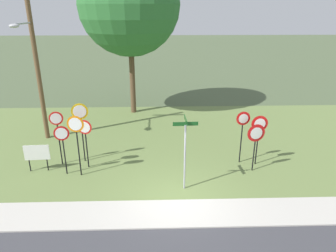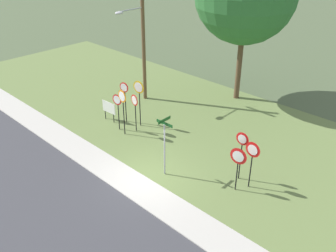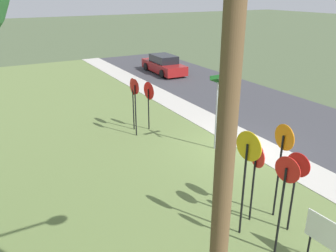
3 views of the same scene
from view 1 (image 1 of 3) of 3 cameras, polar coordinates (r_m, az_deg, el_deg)
ground_plane at (r=12.03m, az=1.48°, el=-13.77°), size 160.00×160.00×0.00m
sidewalk_strip at (r=11.37m, az=1.71°, el=-15.94°), size 44.00×1.60×0.06m
grass_median at (r=17.29m, az=0.37°, el=-2.34°), size 44.00×12.00×0.04m
stop_sign_near_left at (r=13.72m, az=-19.04°, el=-2.52°), size 0.64×0.13×2.26m
stop_sign_near_right at (r=14.62m, az=-19.90°, el=-0.23°), size 0.62×0.14×2.59m
stop_sign_far_left at (r=13.27m, az=-16.68°, el=-1.25°), size 0.71×0.11×2.76m
stop_sign_far_center at (r=14.48m, az=-15.95°, el=1.15°), size 0.75×0.14×2.88m
stop_sign_far_right at (r=14.01m, az=-15.15°, el=-1.41°), size 0.65×0.14×2.31m
yield_sign_near_left at (r=14.35m, az=16.61°, el=-0.48°), size 0.74×0.10×2.40m
yield_sign_near_right at (r=14.30m, az=13.73°, el=0.08°), size 0.64×0.11×2.53m
yield_sign_far_left at (r=13.76m, az=16.04°, el=-1.97°), size 0.79×0.14×2.22m
street_name_post at (r=11.85m, az=3.18°, el=-4.09°), size 0.96×0.82×3.04m
utility_pole at (r=17.38m, az=-23.64°, el=12.06°), size 2.10×2.28×8.59m
notice_board at (r=14.75m, az=-23.21°, el=-4.80°), size 1.10×0.10×1.25m
oak_tree_left at (r=20.79m, az=-7.21°, el=21.47°), size 6.42×6.42×10.29m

